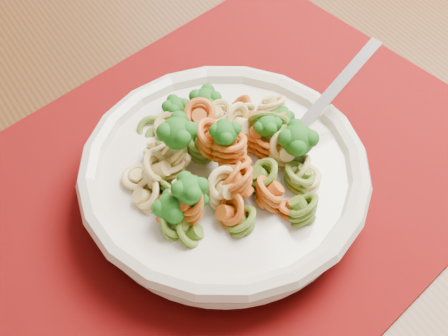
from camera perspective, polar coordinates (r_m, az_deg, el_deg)
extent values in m
cube|color=#54301C|center=(1.66, 11.51, 6.16)|extent=(4.00, 4.00, 0.01)
cube|color=#492B14|center=(0.62, -2.31, 1.34)|extent=(1.60, 1.37, 0.04)
cube|color=#492B14|center=(1.37, 12.51, 13.23)|extent=(0.09, 0.09, 0.66)
cube|color=#5E0904|center=(0.58, 0.58, -0.72)|extent=(0.63, 0.60, 0.00)
cylinder|color=beige|center=(0.56, 0.00, -2.22)|extent=(0.11, 0.11, 0.01)
cylinder|color=beige|center=(0.54, 0.00, -1.07)|extent=(0.23, 0.23, 0.03)
torus|color=beige|center=(0.53, 0.00, -0.13)|extent=(0.25, 0.25, 0.02)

